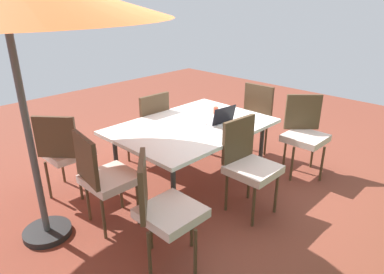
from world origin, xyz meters
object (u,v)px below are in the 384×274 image
dining_table (192,129)px  chair_northeast (163,207)px  chair_southeast (64,149)px  cup (216,110)px  chair_south (148,124)px  chair_east (104,175)px  chair_west (252,117)px  laptop (220,119)px  chair_north (248,162)px  chair_northwest (304,131)px

dining_table → chair_northeast: (1.13, 0.77, -0.15)m
chair_southeast → chair_northeast: same height
dining_table → cup: cup is taller
chair_south → chair_east: bearing=35.1°
chair_northeast → chair_east: (0.04, -0.79, 0.00)m
chair_west → cup: size_ratio=11.07×
laptop → cup: (-0.23, -0.25, -0.00)m
dining_table → chair_west: (-1.15, 0.02, -0.15)m
chair_southeast → cup: 1.82m
chair_south → chair_northeast: 1.91m
chair_south → chair_west: bearing=147.2°
chair_southeast → chair_northeast: 1.60m
chair_north → laptop: bearing=71.4°
chair_southeast → laptop: chair_southeast is taller
chair_north → chair_west: same height
cup → chair_northeast: bearing=27.4°
chair_southeast → chair_south: 1.14m
laptop → chair_west: bearing=-162.5°
chair_northwest → dining_table: bearing=-167.8°
cup → dining_table: bearing=7.4°
chair_north → chair_northeast: (1.13, -0.02, 0.00)m
chair_northwest → chair_north: bearing=-133.8°
dining_table → chair_west: bearing=178.9°
cup → chair_southeast: bearing=-25.1°
chair_south → chair_north: (-0.01, 1.57, 0.00)m
chair_south → chair_west: same height
chair_north → chair_west: size_ratio=1.00×
cup → chair_west: bearing=172.7°
chair_southeast → chair_west: size_ratio=1.00×
chair_southeast → chair_west: bearing=-149.8°
chair_north → laptop: (-0.26, -0.61, 0.24)m
chair_south → laptop: chair_south is taller
chair_northeast → cup: 1.84m
chair_southeast → cup: bearing=-154.6°
chair_south → laptop: bearing=107.5°
chair_south → chair_north: same height
chair_north → chair_east: size_ratio=1.00×
chair_east → chair_northwest: 2.48m
dining_table → chair_east: 1.18m
chair_south → cup: (-0.50, 0.72, 0.24)m
dining_table → chair_northwest: chair_northwest is taller
chair_west → chair_northwest: same height
chair_northeast → laptop: chair_northeast is taller
chair_south → chair_north: bearing=92.2°
dining_table → laptop: bearing=144.2°
dining_table → chair_north: size_ratio=1.81×
chair_southeast → laptop: 1.75m
chair_north → chair_west: 1.39m
chair_northwest → cup: chair_northwest is taller
chair_west → cup: bearing=-99.9°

